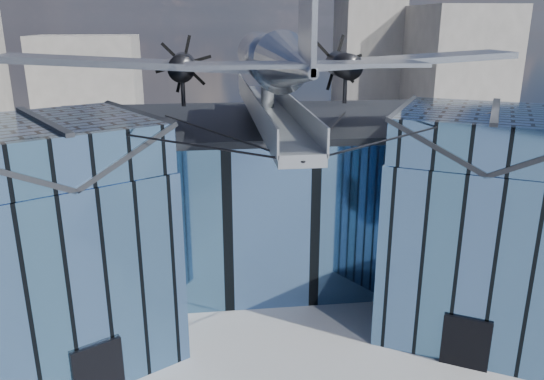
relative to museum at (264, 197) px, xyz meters
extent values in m
plane|color=gray|center=(0.00, -5.82, -5.54)|extent=(120.00, 120.00, 0.00)
cube|color=#4B719A|center=(0.00, 3.18, -0.79)|extent=(28.00, 14.00, 9.50)
cube|color=#23252A|center=(0.00, 3.18, 4.16)|extent=(28.00, 14.00, 0.40)
cube|color=#4B719A|center=(-10.50, -6.82, -0.79)|extent=(11.79, 11.43, 9.50)
cube|color=#4B719A|center=(-10.50, -6.82, 5.06)|extent=(11.56, 11.20, 2.20)
cube|color=#23252A|center=(-8.55, -5.69, 5.06)|extent=(7.98, 9.23, 2.40)
cube|color=#23252A|center=(-10.50, -6.82, 6.21)|extent=(4.30, 7.10, 0.18)
cube|color=black|center=(-8.48, -10.33, -4.24)|extent=(2.03, 1.32, 2.60)
cube|color=black|center=(-6.60, -4.57, -0.79)|extent=(0.34, 0.34, 9.50)
cube|color=#4B719A|center=(10.50, -6.82, -0.79)|extent=(11.79, 11.43, 9.50)
cube|color=#4B719A|center=(10.50, -6.82, 5.06)|extent=(11.56, 11.20, 2.20)
cube|color=#23252A|center=(8.55, -5.69, 5.06)|extent=(7.98, 9.23, 2.40)
cube|color=#23252A|center=(12.45, -7.94, 5.06)|extent=(7.98, 9.23, 2.40)
cube|color=#23252A|center=(10.50, -6.82, 6.21)|extent=(4.30, 7.10, 0.18)
cube|color=black|center=(8.48, -10.33, -4.24)|extent=(2.03, 1.32, 2.60)
cube|color=black|center=(6.60, -4.57, -0.79)|extent=(0.34, 0.34, 9.50)
cube|color=gray|center=(0.00, -2.32, 5.56)|extent=(1.80, 21.00, 0.50)
cube|color=gray|center=(-0.90, -2.32, 6.21)|extent=(0.08, 21.00, 1.10)
cube|color=gray|center=(0.90, -2.32, 6.21)|extent=(0.08, 21.00, 1.10)
cylinder|color=gray|center=(0.00, 7.18, 4.89)|extent=(0.44, 0.44, 1.35)
cylinder|color=gray|center=(0.00, 1.18, 4.89)|extent=(0.44, 0.44, 1.35)
cylinder|color=gray|center=(0.00, -2.82, 4.89)|extent=(0.44, 0.44, 1.35)
cylinder|color=gray|center=(0.00, -1.82, 6.51)|extent=(0.70, 0.70, 1.40)
cylinder|color=black|center=(-5.25, -9.82, 5.86)|extent=(10.55, 6.08, 0.69)
cylinder|color=black|center=(5.25, -9.82, 5.86)|extent=(10.55, 6.08, 0.69)
cylinder|color=black|center=(-3.00, -4.32, 5.01)|extent=(6.09, 17.04, 1.19)
cylinder|color=black|center=(3.00, -4.32, 5.01)|extent=(6.09, 17.04, 1.19)
cylinder|color=#A0A5AC|center=(0.00, -1.82, 8.46)|extent=(2.50, 11.00, 2.50)
sphere|color=#A0A5AC|center=(0.00, 3.68, 8.46)|extent=(2.50, 2.50, 2.50)
cube|color=black|center=(0.00, 2.68, 9.15)|extent=(1.60, 1.40, 0.50)
cone|color=#A0A5AC|center=(0.00, -10.82, 8.76)|extent=(2.50, 7.00, 2.50)
cube|color=#A0A5AC|center=(0.00, -13.12, 10.36)|extent=(0.18, 2.40, 3.40)
cube|color=#A0A5AC|center=(0.00, -13.02, 8.96)|extent=(8.00, 1.80, 0.14)
cube|color=#A0A5AC|center=(-7.00, -0.82, 8.16)|extent=(14.00, 3.20, 1.08)
cylinder|color=black|center=(-4.60, -0.22, 7.91)|extent=(1.44, 3.20, 1.44)
cone|color=black|center=(-4.60, 1.58, 7.91)|extent=(0.70, 0.70, 0.70)
cube|color=black|center=(-4.60, 1.73, 7.91)|extent=(1.05, 0.06, 3.33)
cube|color=black|center=(-4.60, 1.73, 7.91)|extent=(2.53, 0.06, 2.53)
cube|color=black|center=(-4.60, 1.73, 7.91)|extent=(3.33, 0.06, 1.05)
cylinder|color=black|center=(-4.60, -0.82, 6.69)|extent=(0.24, 0.24, 1.75)
cube|color=#A0A5AC|center=(7.00, -0.82, 8.16)|extent=(14.00, 3.20, 1.08)
cylinder|color=black|center=(4.60, -0.22, 7.91)|extent=(1.44, 3.20, 1.44)
cone|color=black|center=(4.60, 1.58, 7.91)|extent=(0.70, 0.70, 0.70)
cube|color=black|center=(4.60, 1.73, 7.91)|extent=(1.05, 0.06, 3.33)
cube|color=black|center=(4.60, 1.73, 7.91)|extent=(2.53, 0.06, 2.53)
cube|color=black|center=(4.60, 1.73, 7.91)|extent=(3.33, 0.06, 1.05)
cylinder|color=black|center=(4.60, -0.82, 6.69)|extent=(0.24, 0.24, 1.75)
cube|color=gray|center=(32.00, 42.18, 3.46)|extent=(12.00, 14.00, 18.00)
cube|color=gray|center=(-20.00, 49.18, 1.46)|extent=(14.00, 10.00, 14.00)
cube|color=gray|center=(22.00, 52.18, 7.46)|extent=(9.00, 9.00, 26.00)
camera|label=1|loc=(-3.35, -30.79, 10.33)|focal=35.00mm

